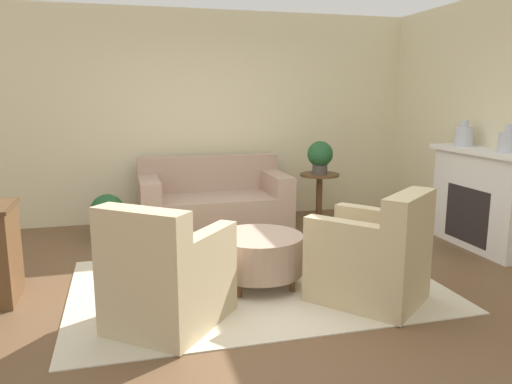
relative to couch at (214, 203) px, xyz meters
name	(u,v)px	position (x,y,z in m)	size (l,w,h in m)	color
ground_plane	(256,285)	(0.00, -2.09, -0.33)	(16.00, 16.00, 0.00)	brown
wall_back	(204,117)	(0.00, 0.62, 1.07)	(9.31, 0.12, 2.80)	beige
rug	(256,285)	(0.00, -2.09, -0.32)	(3.23, 2.13, 0.01)	beige
couch	(214,203)	(0.00, 0.00, 0.00)	(1.86, 0.96, 0.90)	tan
armchair_left	(166,278)	(-0.85, -2.68, 0.04)	(1.07, 1.09, 0.94)	#C6B289
armchair_right	(374,259)	(0.84, -2.68, 0.04)	(1.07, 1.09, 0.94)	#C6B289
ottoman_table	(259,253)	(0.02, -2.09, -0.03)	(0.80, 0.80, 0.46)	tan
side_table	(319,190)	(1.40, -0.14, 0.13)	(0.52, 0.52, 0.67)	brown
fireplace	(481,197)	(2.71, -1.63, 0.26)	(0.44, 1.37, 1.11)	white
vase_mantel_near	(464,136)	(2.70, -1.28, 0.91)	(0.20, 0.20, 0.30)	silver
vase_mantel_far	(509,141)	(2.70, -1.98, 0.90)	(0.21, 0.21, 0.29)	silver
potted_plant_on_side_table	(320,156)	(1.40, -0.14, 0.58)	(0.34, 0.34, 0.43)	#4C4742
potted_plant_floor	(108,214)	(-1.31, -0.23, -0.01)	(0.40, 0.40, 0.55)	#4C4742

